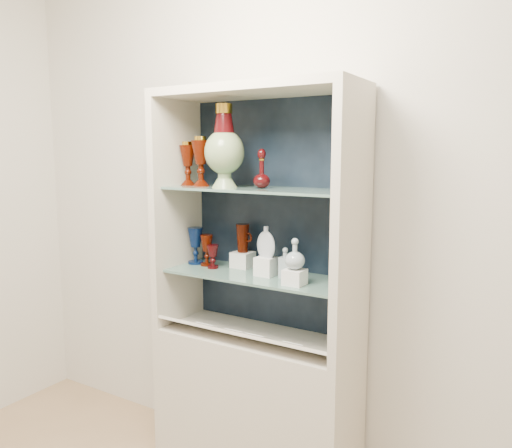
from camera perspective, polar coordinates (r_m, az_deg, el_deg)
The scene contains 31 objects.
wall_back at distance 2.55m, azimuth 2.56°, elevation 2.83°, with size 3.50×0.02×2.80m, color silver.
cabinet_base at distance 2.67m, azimuth 0.00°, elevation -20.07°, with size 1.00×0.40×0.75m, color beige.
cabinet_back_panel at distance 2.53m, azimuth 2.22°, elevation 1.09°, with size 0.98×0.02×1.15m, color black.
cabinet_side_left at distance 2.65m, azimuth -8.93°, elevation 1.30°, with size 0.04×0.40×1.15m, color beige.
cabinet_side_right at distance 2.16m, azimuth 10.95°, elevation -0.29°, with size 0.04×0.40×1.15m, color beige.
cabinet_top_cap at distance 2.36m, azimuth 0.00°, elevation 15.04°, with size 1.00×0.40×0.04m, color beige.
shelf_lower at distance 2.44m, azimuth 0.24°, elevation -5.90°, with size 0.92×0.34×0.01m, color slate.
shelf_upper at distance 2.37m, azimuth 0.25°, elevation 3.98°, with size 0.92×0.34×0.01m, color slate.
label_ledge at distance 2.41m, azimuth -1.38°, elevation -12.64°, with size 0.92×0.18×0.01m, color beige.
label_card_0 at distance 2.52m, azimuth -5.50°, elevation -11.39°, with size 0.10×0.07×0.00m, color white.
label_card_1 at distance 2.37m, azimuth 0.20°, elevation -12.64°, with size 0.10×0.07×0.00m, color white.
label_card_2 at distance 2.28m, azimuth 4.56°, elevation -13.52°, with size 0.10×0.07×0.00m, color white.
label_card_3 at distance 2.43m, azimuth -2.16°, elevation -12.14°, with size 0.10×0.07×0.00m, color white.
pedestal_lamp_left at distance 2.59m, azimuth -7.81°, elevation 6.86°, with size 0.09×0.09×0.22m, color #471003, non-canonical shape.
pedestal_lamp_right at distance 2.52m, azimuth -6.33°, elevation 7.13°, with size 0.09×0.09×0.25m, color #471003, non-canonical shape.
enamel_urn at distance 2.40m, azimuth -3.65°, elevation 8.87°, with size 0.19×0.19×0.39m, color #104623, non-canonical shape.
ruby_decanter_a at distance 2.35m, azimuth 0.66°, elevation 6.62°, with size 0.08×0.08×0.21m, color #3B0709, non-canonical shape.
ruby_decanter_b at distance 2.27m, azimuth 10.16°, elevation 6.22°, with size 0.08×0.08×0.19m, color #3B0709, non-canonical shape.
lidded_bowl at distance 2.13m, azimuth 9.77°, elevation 4.84°, with size 0.09×0.09×0.10m, color #3B0709, non-canonical shape.
cobalt_goblet at distance 2.67m, azimuth -6.93°, elevation -2.47°, with size 0.08×0.08×0.19m, color #0A1A42, non-canonical shape.
ruby_goblet_tall at distance 2.62m, azimuth -5.64°, elevation -2.99°, with size 0.07×0.07×0.16m, color #471003, non-canonical shape.
ruby_goblet_small at distance 2.56m, azimuth -4.96°, elevation -3.73°, with size 0.06×0.06×0.12m, color #3B0709, non-canonical shape.
riser_ruby_pitcher at distance 2.58m, azimuth -1.52°, elevation -4.09°, with size 0.10×0.10×0.08m, color silver.
ruby_pitcher at distance 2.55m, azimuth -1.53°, elevation -1.62°, with size 0.11×0.07×0.15m, color #471003, non-canonical shape.
clear_square_bottle at distance 2.37m, azimuth 3.37°, elevation -4.42°, with size 0.05×0.05×0.14m, color #8E9EA6, non-canonical shape.
riser_flat_flask at distance 2.41m, azimuth 1.14°, elevation -4.85°, with size 0.09×0.09×0.09m, color silver.
flat_flask at distance 2.38m, azimuth 1.15°, elevation -1.98°, with size 0.11×0.04×0.15m, color #B2BAC7, non-canonical shape.
riser_clear_round_decanter at distance 2.25m, azimuth 4.44°, elevation -6.07°, with size 0.09×0.09×0.07m, color silver.
clear_round_decanter at distance 2.23m, azimuth 4.47°, elevation -3.51°, with size 0.09×0.09×0.14m, color #8E9EA6, non-canonical shape.
riser_cameo_medallion at distance 2.35m, azimuth 11.05°, elevation -5.22°, with size 0.08×0.08×0.10m, color silver.
cameo_medallion at distance 2.32m, azimuth 11.13°, elevation -2.39°, with size 0.11×0.04×0.14m, color black, non-canonical shape.
Camera 1 is at (1.21, -0.48, 1.64)m, focal length 35.00 mm.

